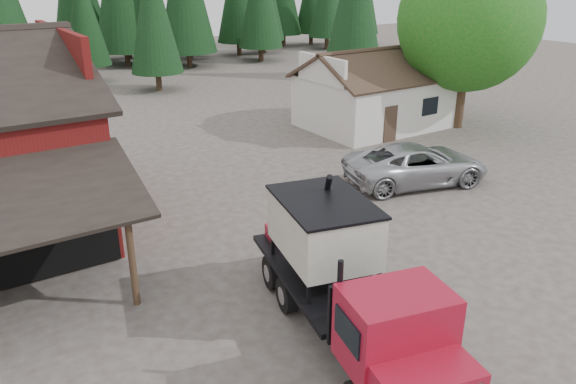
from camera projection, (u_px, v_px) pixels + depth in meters
ground at (336, 280)px, 17.39m from camera, size 120.00×120.00×0.00m
farmhouse at (375, 99)px, 33.45m from camera, size 8.60×6.42×4.65m
deciduous_tree at (469, 25)px, 31.56m from camera, size 8.00×8.00×10.20m
conifer_backdrop at (45, 75)px, 49.89m from camera, size 76.00×16.00×16.00m
near_pine_b at (153, 11)px, 41.45m from camera, size 3.96×3.96×10.40m
feed_truck at (346, 277)px, 14.04m from camera, size 4.17×8.82×3.85m
silver_car at (416, 164)px, 24.78m from camera, size 6.94×4.58×1.77m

